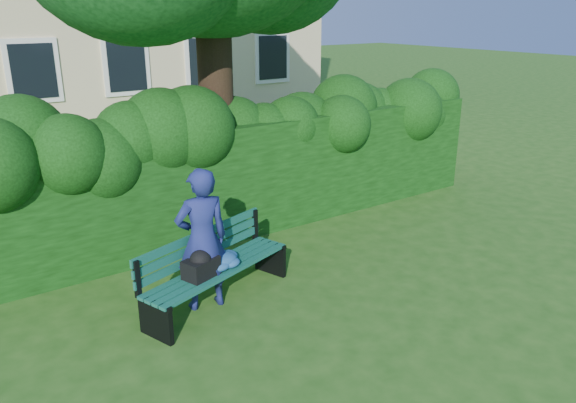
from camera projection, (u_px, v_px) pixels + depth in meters
ground at (313, 279)px, 7.63m from camera, size 80.00×80.00×0.00m
hedge at (231, 178)px, 9.04m from camera, size 10.00×1.00×1.80m
park_bench at (213, 265)px, 6.88m from camera, size 2.20×1.20×0.89m
man_reading at (202, 240)px, 6.68m from camera, size 0.70×0.51×1.76m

